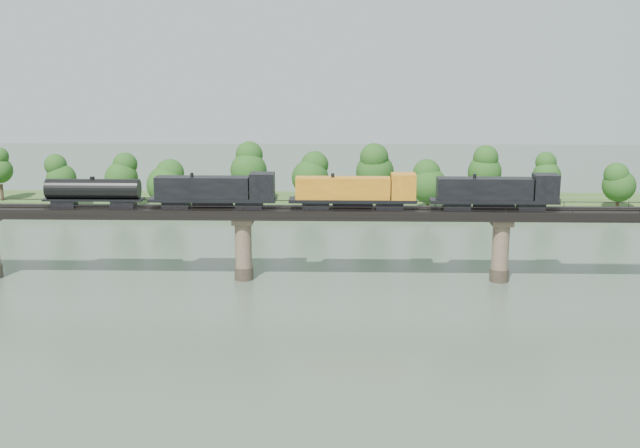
{
  "coord_description": "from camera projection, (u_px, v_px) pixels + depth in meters",
  "views": [
    {
      "loc": [
        15.06,
        -90.87,
        36.71
      ],
      "look_at": [
        11.98,
        30.0,
        9.0
      ],
      "focal_mm": 45.0,
      "sensor_mm": 36.0,
      "label": 1
    }
  ],
  "objects": [
    {
      "name": "freight_train",
      "position": [
        307.0,
        192.0,
        122.96
      ],
      "size": [
        79.25,
        3.09,
        5.45
      ],
      "color": "black",
      "rests_on": "bridge"
    },
    {
      "name": "bridge_superstructure",
      "position": [
        243.0,
        206.0,
        123.72
      ],
      "size": [
        220.0,
        4.9,
        0.75
      ],
      "color": "black",
      "rests_on": "bridge"
    },
    {
      "name": "ground",
      "position": [
        215.0,
        351.0,
        97.12
      ],
      "size": [
        400.0,
        400.0,
        0.0
      ],
      "primitive_type": "plane",
      "color": "#3C4D3E",
      "rests_on": "ground"
    },
    {
      "name": "far_bank",
      "position": [
        273.0,
        205.0,
        179.77
      ],
      "size": [
        300.0,
        24.0,
        1.6
      ],
      "primitive_type": "cube",
      "color": "#314F1F",
      "rests_on": "ground"
    },
    {
      "name": "bridge",
      "position": [
        243.0,
        246.0,
        125.13
      ],
      "size": [
        236.0,
        30.0,
        11.5
      ],
      "color": "#473A2D",
      "rests_on": "ground"
    },
    {
      "name": "far_treeline",
      "position": [
        233.0,
        172.0,
        173.82
      ],
      "size": [
        289.06,
        17.54,
        13.6
      ],
      "color": "#382619",
      "rests_on": "far_bank"
    }
  ]
}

